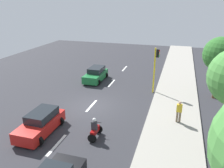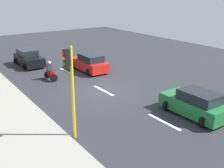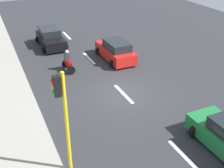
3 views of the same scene
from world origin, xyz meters
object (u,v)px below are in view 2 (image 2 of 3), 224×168
car_green (195,104)px  car_black (29,58)px  car_red (89,63)px  motorcycle (50,72)px  traffic_light_corner (70,81)px

car_green → car_black: (4.00, -16.22, 0.00)m
car_red → car_black: 6.16m
car_black → motorcycle: motorcycle is taller
car_green → car_red: 11.35m
car_red → car_green: bearing=91.2°
car_green → car_black: 16.71m
car_red → motorcycle: size_ratio=2.64×
car_green → car_red: same height
motorcycle → car_red: bearing=-173.5°
motorcycle → traffic_light_corner: 9.89m
car_red → motorcycle: bearing=6.5°
traffic_light_corner → car_red: bearing=-124.5°
car_red → car_black: same height
car_green → car_red: size_ratio=0.97×
car_black → traffic_light_corner: bearing=78.9°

